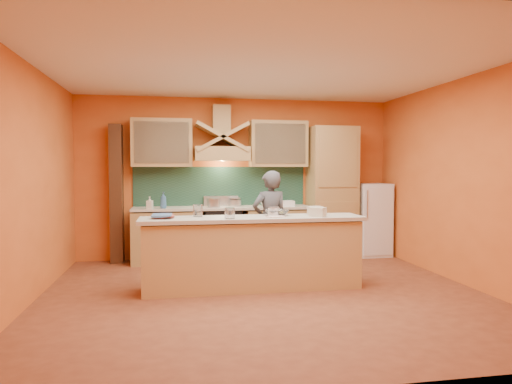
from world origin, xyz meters
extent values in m
cube|color=brown|center=(0.00, 0.00, 0.00)|extent=(5.50, 5.00, 0.01)
cube|color=white|center=(0.00, 0.00, 2.80)|extent=(5.50, 5.00, 0.01)
cube|color=orange|center=(0.00, 2.50, 1.40)|extent=(5.50, 0.02, 2.80)
cube|color=orange|center=(0.00, -2.50, 1.40)|extent=(5.50, 0.02, 2.80)
cube|color=orange|center=(-2.75, 0.00, 1.40)|extent=(0.02, 5.00, 2.80)
cube|color=orange|center=(2.75, 0.00, 1.40)|extent=(0.02, 5.00, 2.80)
cube|color=tan|center=(-1.25, 2.20, 0.43)|extent=(1.10, 0.60, 0.86)
cube|color=tan|center=(0.65, 2.20, 0.43)|extent=(1.10, 0.60, 0.86)
cube|color=beige|center=(-0.30, 2.20, 0.90)|extent=(3.00, 0.62, 0.04)
cube|color=black|center=(-0.30, 2.20, 0.45)|extent=(0.60, 0.58, 0.90)
cube|color=#1B3D2F|center=(-0.30, 2.48, 1.25)|extent=(3.00, 0.03, 0.70)
cube|color=tan|center=(-0.30, 2.25, 1.82)|extent=(0.92, 0.50, 0.24)
cube|color=tan|center=(-0.30, 2.35, 2.40)|extent=(0.30, 0.30, 0.50)
cube|color=tan|center=(-1.30, 2.33, 2.00)|extent=(1.00, 0.35, 0.80)
cube|color=tan|center=(0.70, 2.33, 2.00)|extent=(1.00, 0.35, 0.80)
cube|color=tan|center=(1.65, 2.20, 1.15)|extent=(0.80, 0.60, 2.30)
cube|color=white|center=(2.40, 2.20, 0.65)|extent=(0.58, 0.60, 1.30)
cube|color=#472816|center=(-2.05, 2.35, 1.15)|extent=(0.20, 0.30, 2.30)
cube|color=tan|center=(-0.10, 0.30, 0.44)|extent=(2.80, 0.55, 0.88)
cube|color=beige|center=(-0.10, 0.30, 0.92)|extent=(2.90, 0.62, 0.05)
imported|color=#4C4C51|center=(0.31, 1.16, 0.77)|extent=(0.63, 0.48, 1.54)
cylinder|color=#BABBC2|center=(-0.45, 2.12, 0.98)|extent=(0.26, 0.26, 0.15)
cylinder|color=silver|center=(-0.08, 2.28, 0.97)|extent=(0.29, 0.29, 0.13)
imported|color=beige|center=(-1.49, 1.96, 1.02)|extent=(0.11, 0.11, 0.20)
imported|color=#356394|center=(-1.28, 2.04, 1.05)|extent=(0.14, 0.14, 0.27)
imported|color=silver|center=(0.48, 2.25, 0.95)|extent=(0.22, 0.22, 0.07)
cube|color=white|center=(0.79, 2.11, 0.97)|extent=(0.28, 0.22, 0.10)
imported|color=#AC483D|center=(-1.37, 0.39, 0.96)|extent=(0.28, 0.36, 0.03)
imported|color=#446696|center=(-1.38, 0.35, 0.98)|extent=(0.26, 0.35, 0.03)
cylinder|color=white|center=(-0.80, 0.45, 1.03)|extent=(0.14, 0.14, 0.16)
cylinder|color=white|center=(-0.42, 0.14, 1.01)|extent=(0.15, 0.15, 0.14)
cube|color=silver|center=(0.19, 0.34, 1.00)|extent=(0.17, 0.17, 0.11)
imported|color=silver|center=(0.24, 0.41, 0.98)|extent=(0.36, 0.36, 0.08)
cube|color=beige|center=(0.19, 0.21, 0.95)|extent=(0.26, 0.23, 0.01)
cube|color=beige|center=(0.77, 0.38, 1.00)|extent=(0.19, 0.15, 0.12)
cube|color=beige|center=(0.74, 0.18, 1.00)|extent=(0.25, 0.24, 0.12)
camera|label=1|loc=(-1.09, -5.52, 1.58)|focal=32.00mm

